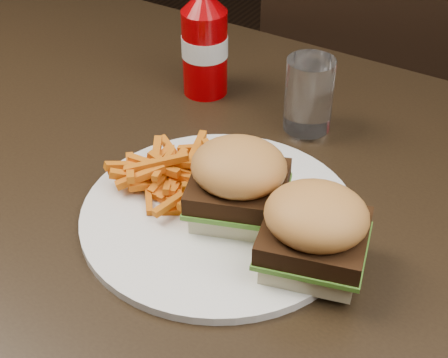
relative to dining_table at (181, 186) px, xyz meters
The scene contains 8 objects.
dining_table is the anchor object (origin of this frame).
chair_far 0.72m from the dining_table, 89.54° to the left, with size 0.38×0.38×0.04m, color black.
plate 0.10m from the dining_table, 28.88° to the right, with size 0.31×0.31×0.01m, color white.
sandwich_half_a 0.12m from the dining_table, 20.20° to the right, with size 0.09×0.09×0.02m, color #F6EDC1.
sandwich_half_b 0.22m from the dining_table, 17.82° to the right, with size 0.09×0.09×0.02m, color beige.
fries_pile 0.07m from the dining_table, 65.09° to the right, with size 0.11×0.11×0.05m, color #D2541A, non-canonical shape.
ketchup_bottle 0.22m from the dining_table, 114.10° to the left, with size 0.06×0.06×0.13m, color #9C0003.
tumbler 0.20m from the dining_table, 62.17° to the left, with size 0.06×0.06×0.10m, color white.
Camera 1 is at (0.40, -0.54, 1.26)m, focal length 55.00 mm.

